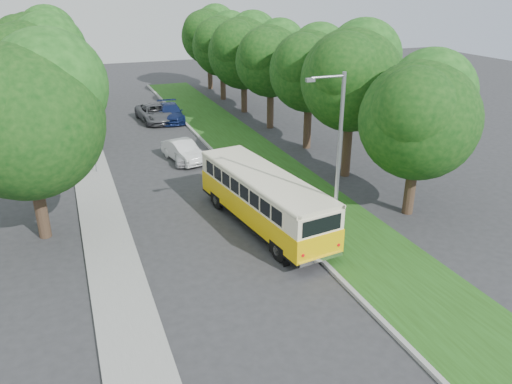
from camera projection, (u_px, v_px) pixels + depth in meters
name	position (u px, v px, depth m)	size (l,w,h in m)	color
ground	(222.00, 247.00, 22.73)	(120.00, 120.00, 0.00)	#2D2D30
curb	(256.00, 194.00, 28.20)	(0.20, 70.00, 0.15)	gray
grass_verge	(294.00, 189.00, 28.99)	(4.50, 70.00, 0.13)	#214512
sidewalk	(103.00, 218.00, 25.40)	(2.20, 70.00, 0.12)	gray
treeline	(187.00, 59.00, 36.96)	(24.27, 41.91, 9.46)	#332319
lamppost_near	(336.00, 162.00, 20.29)	(1.71, 0.16, 8.00)	gray
lamppost_far	(81.00, 96.00, 33.32)	(1.71, 0.16, 7.50)	gray
warning_sign	(94.00, 148.00, 30.86)	(0.56, 0.10, 2.50)	gray
vintage_bus	(264.00, 201.00, 24.06)	(2.45, 9.52, 2.83)	yellow
car_silver	(184.00, 153.00, 33.42)	(1.45, 3.61, 1.23)	silver
car_white	(183.00, 151.00, 33.47)	(1.47, 4.20, 1.38)	white
car_blue	(170.00, 113.00, 43.37)	(2.02, 4.96, 1.44)	navy
car_grey	(154.00, 113.00, 43.12)	(2.42, 5.24, 1.46)	#515258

